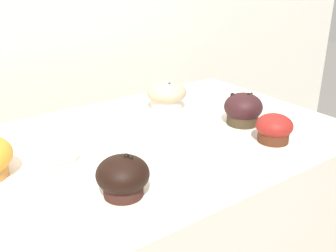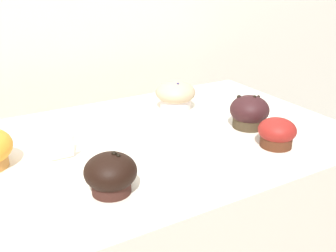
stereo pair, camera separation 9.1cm
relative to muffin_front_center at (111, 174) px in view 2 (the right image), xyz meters
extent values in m
cube|color=beige|center=(0.17, 0.78, -0.03)|extent=(3.20, 0.10, 1.80)
cylinder|color=#391C17|center=(0.00, 0.00, -0.02)|extent=(0.07, 0.07, 0.04)
ellipsoid|color=black|center=(0.00, 0.00, 0.01)|extent=(0.10, 0.10, 0.07)
sphere|color=black|center=(0.01, 0.00, 0.04)|extent=(0.01, 0.01, 0.01)
sphere|color=black|center=(0.01, -0.01, 0.04)|extent=(0.01, 0.01, 0.01)
cylinder|color=silver|center=(0.34, 0.33, -0.01)|extent=(0.09, 0.09, 0.05)
ellipsoid|color=tan|center=(0.34, 0.33, 0.01)|extent=(0.12, 0.12, 0.06)
sphere|color=navy|center=(0.34, 0.31, 0.04)|extent=(0.01, 0.01, 0.01)
cylinder|color=#4C2515|center=(0.41, -0.01, -0.02)|extent=(0.07, 0.07, 0.04)
ellipsoid|color=maroon|center=(0.41, -0.01, 0.00)|extent=(0.09, 0.09, 0.06)
cylinder|color=#3B2F1E|center=(0.43, 0.12, -0.01)|extent=(0.08, 0.08, 0.05)
ellipsoid|color=black|center=(0.43, 0.12, 0.01)|extent=(0.10, 0.10, 0.07)
sphere|color=black|center=(0.46, 0.11, 0.04)|extent=(0.01, 0.01, 0.01)
sphere|color=black|center=(0.44, 0.11, 0.05)|extent=(0.01, 0.01, 0.01)
sphere|color=black|center=(0.42, 0.14, 0.04)|extent=(0.01, 0.01, 0.01)
cube|color=white|center=(-0.04, 0.19, -0.01)|extent=(0.05, 0.02, 0.06)
cube|color=silver|center=(-0.04, 0.17, -0.01)|extent=(0.05, 0.02, 0.06)
camera|label=1|loc=(-0.30, -0.55, 0.36)|focal=42.00mm
camera|label=2|loc=(-0.23, -0.60, 0.36)|focal=42.00mm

